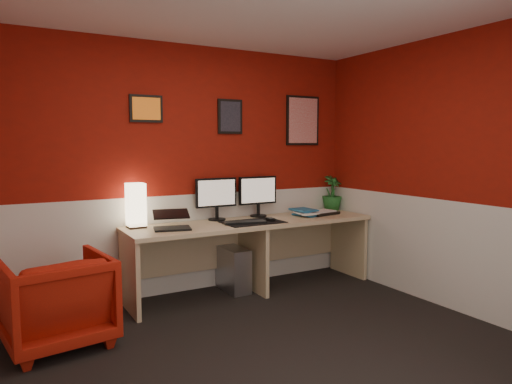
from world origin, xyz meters
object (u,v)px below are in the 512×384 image
monitor_right (258,190)px  laptop (172,218)px  zen_tray (321,213)px  armchair (56,300)px  shoji_lamp (136,207)px  pc_tower (233,269)px  monitor_left (217,192)px  potted_plant (332,193)px  desk (253,256)px

monitor_right → laptop: bearing=-165.2°
zen_tray → armchair: bearing=-171.2°
shoji_lamp → laptop: (0.26, -0.26, -0.09)m
zen_tray → pc_tower: zen_tray is taller
monitor_left → armchair: (-1.63, -0.65, -0.68)m
monitor_left → armchair: size_ratio=0.77×
pc_tower → armchair: (-1.75, -0.52, 0.12)m
armchair → zen_tray: bearing=-179.3°
monitor_right → armchair: size_ratio=0.77×
monitor_right → armchair: (-2.12, -0.65, -0.68)m
potted_plant → pc_tower: bearing=-175.0°
desk → zen_tray: zen_tray is taller
laptop → monitor_right: (1.07, 0.28, 0.18)m
monitor_left → monitor_right: bearing=-0.3°
monitor_left → potted_plant: monitor_left is taller
zen_tray → potted_plant: bearing=33.5°
monitor_right → armchair: bearing=-163.1°
monitor_right → zen_tray: (0.69, -0.21, -0.28)m
armchair → monitor_left: bearing=-166.4°
pc_tower → potted_plant: bearing=4.9°
pc_tower → armchair: bearing=-163.4°
laptop → monitor_right: size_ratio=0.57×
shoji_lamp → armchair: 1.16m
shoji_lamp → monitor_right: size_ratio=0.69×
desk → pc_tower: 0.25m
desk → shoji_lamp: size_ratio=6.50×
desk → armchair: size_ratio=3.44×
pc_tower → armchair: size_ratio=0.59×
armchair → laptop: bearing=-169.0°
laptop → pc_tower: bearing=26.8°
desk → monitor_left: monitor_left is taller
laptop → potted_plant: potted_plant is taller
zen_tray → pc_tower: bearing=175.2°
shoji_lamp → monitor_left: 0.85m
laptop → zen_tray: size_ratio=0.94×
desk → pc_tower: desk is taller
zen_tray → desk: bearing=-178.7°
shoji_lamp → armchair: bearing=-141.7°
desk → shoji_lamp: (-1.14, 0.21, 0.56)m
shoji_lamp → zen_tray: 2.04m
laptop → shoji_lamp: bearing=149.3°
desk → armchair: bearing=-167.9°
shoji_lamp → laptop: 0.38m
zen_tray → armchair: zen_tray is taller
desk → armchair: 1.97m
desk → zen_tray: bearing=1.3°
shoji_lamp → pc_tower: 1.20m
zen_tray → armchair: (-2.81, -0.44, -0.40)m
potted_plant → armchair: size_ratio=0.54×
armchair → desk: bearing=-175.9°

